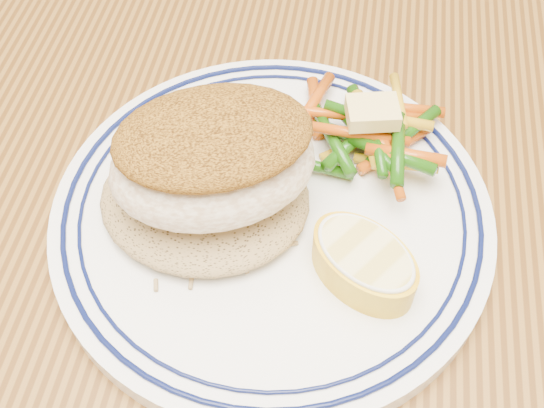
{
  "coord_description": "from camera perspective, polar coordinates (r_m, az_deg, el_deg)",
  "views": [
    {
      "loc": [
        0.0,
        -0.27,
        1.08
      ],
      "look_at": [
        -0.03,
        -0.04,
        0.77
      ],
      "focal_mm": 45.0,
      "sensor_mm": 36.0,
      "label": 1
    }
  ],
  "objects": [
    {
      "name": "lemon_wedge",
      "position": [
        0.36,
        7.69,
        -4.82
      ],
      "size": [
        0.08,
        0.08,
        0.02
      ],
      "color": "yellow",
      "rests_on": "plate"
    },
    {
      "name": "fish_fillet",
      "position": [
        0.35,
        -4.96,
        3.85
      ],
      "size": [
        0.13,
        0.11,
        0.05
      ],
      "color": "white",
      "rests_on": "rice_pilaf"
    },
    {
      "name": "butter_pat",
      "position": [
        0.4,
        8.41,
        7.59
      ],
      "size": [
        0.03,
        0.03,
        0.01
      ],
      "primitive_type": "cube",
      "rotation": [
        0.0,
        0.0,
        0.22
      ],
      "color": "#F9D979",
      "rests_on": "vegetable_pile"
    },
    {
      "name": "dining_table",
      "position": [
        0.5,
        4.49,
        -4.49
      ],
      "size": [
        1.5,
        0.9,
        0.75
      ],
      "color": "#543210",
      "rests_on": "ground"
    },
    {
      "name": "rice_pilaf",
      "position": [
        0.38,
        -5.67,
        0.81
      ],
      "size": [
        0.12,
        0.1,
        0.02
      ],
      "primitive_type": "ellipsoid",
      "color": "#9C7F4E",
      "rests_on": "plate"
    },
    {
      "name": "plate",
      "position": [
        0.39,
        -0.0,
        -0.92
      ],
      "size": [
        0.25,
        0.25,
        0.02
      ],
      "color": "white",
      "rests_on": "dining_table"
    },
    {
      "name": "vegetable_pile",
      "position": [
        0.41,
        8.16,
        5.85
      ],
      "size": [
        0.1,
        0.1,
        0.03
      ],
      "color": "gold",
      "rests_on": "plate"
    }
  ]
}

